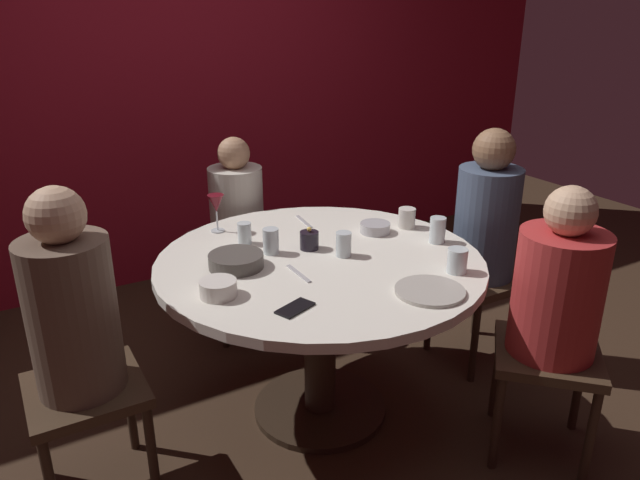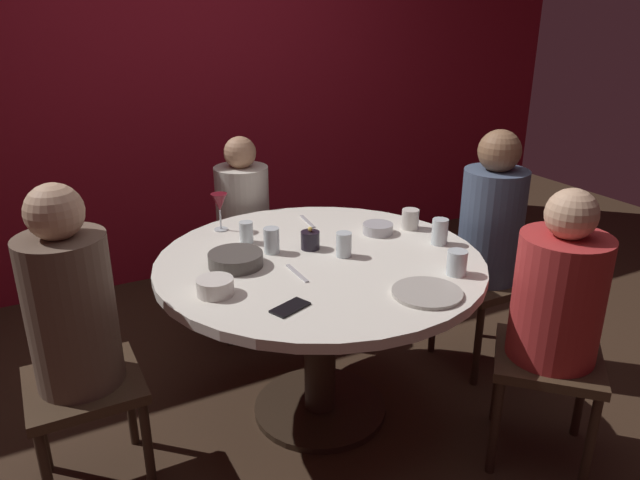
{
  "view_description": "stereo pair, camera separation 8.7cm",
  "coord_description": "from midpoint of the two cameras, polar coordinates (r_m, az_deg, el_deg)",
  "views": [
    {
      "loc": [
        -1.14,
        -1.98,
        1.74
      ],
      "look_at": [
        0.0,
        0.0,
        0.84
      ],
      "focal_mm": 33.69,
      "sensor_mm": 36.0,
      "label": 1
    },
    {
      "loc": [
        -1.06,
        -2.03,
        1.74
      ],
      "look_at": [
        0.0,
        0.0,
        0.84
      ],
      "focal_mm": 33.69,
      "sensor_mm": 36.0,
      "label": 2
    }
  ],
  "objects": [
    {
      "name": "cell_phone",
      "position": [
        2.08,
        -3.6,
        -6.48
      ],
      "size": [
        0.16,
        0.12,
        0.01
      ],
      "primitive_type": "cube",
      "rotation": [
        0.0,
        0.0,
        1.95
      ],
      "color": "black",
      "rests_on": "dining_table"
    },
    {
      "name": "dining_table",
      "position": [
        2.55,
        -0.99,
        -4.9
      ],
      "size": [
        1.36,
        1.36,
        0.76
      ],
      "color": "silver",
      "rests_on": "ground"
    },
    {
      "name": "bowl_salad_center",
      "position": [
        2.42,
        -9.01,
        -1.96
      ],
      "size": [
        0.22,
        0.22,
        0.06
      ],
      "primitive_type": "cylinder",
      "color": "#4C4742",
      "rests_on": "dining_table"
    },
    {
      "name": "bowl_serving_large",
      "position": [
        2.76,
        4.36,
        1.16
      ],
      "size": [
        0.14,
        0.14,
        0.05
      ],
      "primitive_type": "cylinder",
      "color": "#B7B7BC",
      "rests_on": "dining_table"
    },
    {
      "name": "cup_near_candle",
      "position": [
        2.67,
        10.18,
        0.93
      ],
      "size": [
        0.07,
        0.07,
        0.11
      ],
      "primitive_type": "cylinder",
      "color": "silver",
      "rests_on": "dining_table"
    },
    {
      "name": "cup_by_right_diner",
      "position": [
        2.53,
        -5.68,
        -0.11
      ],
      "size": [
        0.07,
        0.07,
        0.11
      ],
      "primitive_type": "cylinder",
      "color": "silver",
      "rests_on": "dining_table"
    },
    {
      "name": "ground_plane",
      "position": [
        2.87,
        -0.91,
        -15.81
      ],
      "size": [
        8.0,
        8.0,
        0.0
      ],
      "primitive_type": "plane",
      "color": "#382619"
    },
    {
      "name": "cup_center_front",
      "position": [
        2.84,
        7.38,
        2.08
      ],
      "size": [
        0.08,
        0.08,
        0.09
      ],
      "primitive_type": "cylinder",
      "color": "silver",
      "rests_on": "dining_table"
    },
    {
      "name": "cup_far_edge",
      "position": [
        2.39,
        11.89,
        -1.94
      ],
      "size": [
        0.08,
        0.08,
        0.1
      ],
      "primitive_type": "cylinder",
      "color": "silver",
      "rests_on": "dining_table"
    },
    {
      "name": "fork_near_plate",
      "position": [
        2.9,
        -2.41,
        1.76
      ],
      "size": [
        0.04,
        0.18,
        0.01
      ],
      "primitive_type": "cube",
      "rotation": [
        0.0,
        0.0,
        -0.13
      ],
      "color": "#B7B7BC",
      "rests_on": "dining_table"
    },
    {
      "name": "bowl_small_white",
      "position": [
        2.19,
        -10.78,
        -4.54
      ],
      "size": [
        0.14,
        0.14,
        0.06
      ],
      "primitive_type": "cylinder",
      "color": "silver",
      "rests_on": "dining_table"
    },
    {
      "name": "seated_diner_front_right",
      "position": [
        2.44,
        20.64,
        -5.0
      ],
      "size": [
        0.57,
        0.57,
        1.14
      ],
      "rotation": [
        0.0,
        0.0,
        2.36
      ],
      "color": "#3F2D1E",
      "rests_on": "ground"
    },
    {
      "name": "dinner_plate",
      "position": [
        2.22,
        9.28,
        -4.8
      ],
      "size": [
        0.26,
        0.26,
        0.01
      ],
      "primitive_type": "cylinder",
      "color": "#B2ADA3",
      "rests_on": "dining_table"
    },
    {
      "name": "seated_diner_back",
      "position": [
        3.28,
        -8.66,
        2.44
      ],
      "size": [
        0.4,
        0.4,
        1.1
      ],
      "rotation": [
        0.0,
        0.0,
        4.71
      ],
      "color": "#3F2D1E",
      "rests_on": "ground"
    },
    {
      "name": "seated_diner_right",
      "position": [
        3.02,
        14.7,
        1.49
      ],
      "size": [
        0.4,
        0.4,
        1.21
      ],
      "rotation": [
        0.0,
        0.0,
        3.14
      ],
      "color": "#3F2D1E",
      "rests_on": "ground"
    },
    {
      "name": "back_wall",
      "position": [
        4.03,
        -14.31,
        14.56
      ],
      "size": [
        6.0,
        0.1,
        2.6
      ],
      "primitive_type": "cube",
      "color": "maroon",
      "rests_on": "ground"
    },
    {
      "name": "knife_near_plate",
      "position": [
        2.34,
        -3.12,
        -3.21
      ],
      "size": [
        0.02,
        0.18,
        0.01
      ],
      "primitive_type": "cube",
      "rotation": [
        0.0,
        0.0,
        -0.01
      ],
      "color": "#B7B7BC",
      "rests_on": "dining_table"
    },
    {
      "name": "candle_holder",
      "position": [
        2.57,
        -2.0,
        -0.02
      ],
      "size": [
        0.08,
        0.08,
        0.1
      ],
      "color": "black",
      "rests_on": "dining_table"
    },
    {
      "name": "cup_by_left_diner",
      "position": [
        2.49,
        1.25,
        -0.4
      ],
      "size": [
        0.07,
        0.07,
        0.1
      ],
      "primitive_type": "cylinder",
      "color": "silver",
      "rests_on": "dining_table"
    },
    {
      "name": "cup_beside_wine",
      "position": [
        2.64,
        -8.13,
        0.63
      ],
      "size": [
        0.06,
        0.06,
        0.1
      ],
      "primitive_type": "cylinder",
      "color": "silver",
      "rests_on": "dining_table"
    },
    {
      "name": "wine_glass",
      "position": [
        2.78,
        -10.73,
        3.29
      ],
      "size": [
        0.08,
        0.08,
        0.18
      ],
      "color": "silver",
      "rests_on": "dining_table"
    },
    {
      "name": "seated_diner_left",
      "position": [
        2.24,
        -23.44,
        -6.9
      ],
      "size": [
        0.4,
        0.4,
        1.21
      ],
      "rotation": [
        0.0,
        0.0,
        6.28
      ],
      "color": "#3F2D1E",
      "rests_on": "ground"
    }
  ]
}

